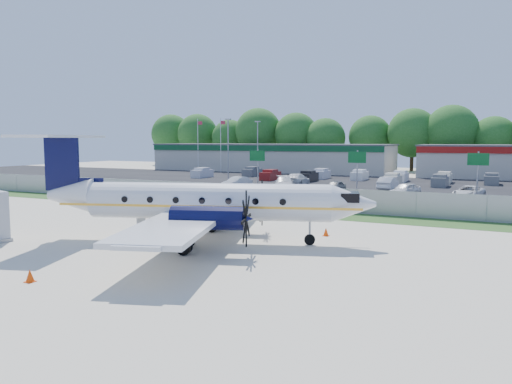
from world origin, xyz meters
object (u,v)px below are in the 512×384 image
at_px(pushback_tug, 217,218).
at_px(baggage_cart_near, 153,225).
at_px(aircraft, 202,201).
at_px(baggage_cart_far, 174,238).

height_order(pushback_tug, baggage_cart_near, pushback_tug).
distance_m(aircraft, baggage_cart_near, 5.18).
relative_size(baggage_cart_near, baggage_cart_far, 0.91).
bearing_deg(baggage_cart_near, pushback_tug, 50.38).
bearing_deg(baggage_cart_far, aircraft, 70.06).
xyz_separation_m(baggage_cart_near, baggage_cart_far, (3.90, -3.24, 0.08)).
height_order(baggage_cart_near, baggage_cart_far, baggage_cart_far).
relative_size(pushback_tug, baggage_cart_far, 1.19).
xyz_separation_m(aircraft, baggage_cart_near, (-4.59, 1.36, -1.99)).
bearing_deg(baggage_cart_near, aircraft, -16.48).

